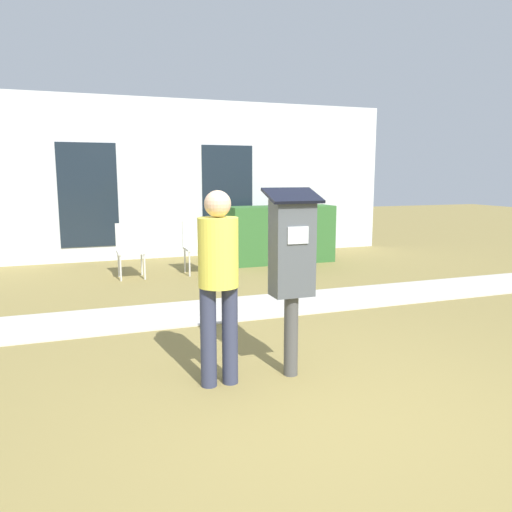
# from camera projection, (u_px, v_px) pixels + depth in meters

# --- Properties ---
(ground_plane) EXTENTS (40.00, 40.00, 0.00)m
(ground_plane) POSITION_uv_depth(u_px,v_px,m) (326.00, 410.00, 3.64)
(ground_plane) COLOR olive
(sidewalk) EXTENTS (12.00, 1.10, 0.02)m
(sidewalk) POSITION_uv_depth(u_px,v_px,m) (220.00, 310.00, 6.29)
(sidewalk) COLOR beige
(sidewalk) RESTS_ON ground
(building_facade) EXTENTS (10.00, 0.26, 3.20)m
(building_facade) POSITION_uv_depth(u_px,v_px,m) (160.00, 180.00, 10.14)
(building_facade) COLOR silver
(building_facade) RESTS_ON ground
(parking_meter) EXTENTS (0.44, 0.31, 1.59)m
(parking_meter) POSITION_uv_depth(u_px,v_px,m) (292.00, 258.00, 4.12)
(parking_meter) COLOR #4C4C4C
(parking_meter) RESTS_ON ground
(person_standing) EXTENTS (0.32, 0.32, 1.58)m
(person_standing) POSITION_uv_depth(u_px,v_px,m) (218.00, 273.00, 3.94)
(person_standing) COLOR #333851
(person_standing) RESTS_ON ground
(outdoor_chair_left) EXTENTS (0.44, 0.44, 0.90)m
(outdoor_chair_left) POSITION_uv_depth(u_px,v_px,m) (130.00, 246.00, 8.27)
(outdoor_chair_left) COLOR silver
(outdoor_chair_left) RESTS_ON ground
(outdoor_chair_middle) EXTENTS (0.44, 0.44, 0.90)m
(outdoor_chair_middle) POSITION_uv_depth(u_px,v_px,m) (196.00, 243.00, 8.65)
(outdoor_chair_middle) COLOR silver
(outdoor_chair_middle) RESTS_ON ground
(hedge_row) EXTENTS (2.06, 0.60, 1.10)m
(hedge_row) POSITION_uv_depth(u_px,v_px,m) (281.00, 234.00, 9.65)
(hedge_row) COLOR #33662D
(hedge_row) RESTS_ON ground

